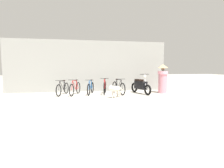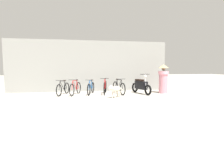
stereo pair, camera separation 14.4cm
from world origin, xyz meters
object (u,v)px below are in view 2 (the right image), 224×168
object	(u,v)px
bicycle_1	(75,88)
bicycle_2	(91,88)
bicycle_0	(63,89)
motorcycle	(141,86)
stray_dog	(115,89)
bicycle_4	(119,88)
person_in_robes	(163,78)
bicycle_3	(105,87)

from	to	relation	value
bicycle_1	bicycle_2	size ratio (longest dim) A/B	1.01
bicycle_0	motorcycle	distance (m)	4.32
bicycle_2	stray_dog	xyz separation A→B (m)	(1.11, -1.45, 0.09)
bicycle_2	bicycle_4	bearing A→B (deg)	99.35
bicycle_4	motorcycle	size ratio (longest dim) A/B	0.90
bicycle_4	motorcycle	world-z (taller)	motorcycle
person_in_robes	bicycle_2	bearing A→B (deg)	4.59
bicycle_1	bicycle_3	distance (m)	1.64
bicycle_0	person_in_robes	distance (m)	5.68
bicycle_1	bicycle_4	distance (m)	2.39
bicycle_1	bicycle_2	world-z (taller)	bicycle_1
bicycle_0	motorcycle	xyz separation A→B (m)	(4.31, -0.28, 0.11)
bicycle_4	motorcycle	xyz separation A→B (m)	(1.26, -0.14, 0.10)
stray_dog	bicycle_3	bearing A→B (deg)	-116.97
bicycle_0	bicycle_4	xyz separation A→B (m)	(3.05, -0.14, 0.02)
bicycle_2	person_in_robes	distance (m)	4.19
motorcycle	stray_dog	xyz separation A→B (m)	(-1.70, -1.16, -0.02)
bicycle_1	stray_dog	distance (m)	2.37
bicycle_0	person_in_robes	size ratio (longest dim) A/B	0.96
bicycle_3	stray_dog	xyz separation A→B (m)	(0.31, -1.45, 0.06)
bicycle_2	motorcycle	bearing A→B (deg)	99.03
person_in_robes	bicycle_4	bearing A→B (deg)	5.45
bicycle_0	motorcycle	world-z (taller)	motorcycle
motorcycle	stray_dog	distance (m)	2.06
person_in_robes	bicycle_0	bearing A→B (deg)	5.76
bicycle_0	person_in_robes	world-z (taller)	person_in_robes
stray_dog	person_in_robes	xyz separation A→B (m)	(3.04, 1.15, 0.44)
stray_dog	person_in_robes	distance (m)	3.28
motorcycle	bicycle_1	bearing A→B (deg)	-108.31
bicycle_0	bicycle_3	bearing A→B (deg)	107.78
motorcycle	bicycle_0	bearing A→B (deg)	-109.11
bicycle_0	bicycle_3	size ratio (longest dim) A/B	0.91
motorcycle	bicycle_2	bearing A→B (deg)	-111.25
bicycle_4	stray_dog	size ratio (longest dim) A/B	1.87
bicycle_1	stray_dog	xyz separation A→B (m)	(1.95, -1.35, 0.08)
bicycle_0	bicycle_1	distance (m)	0.67
bicycle_2	bicycle_4	xyz separation A→B (m)	(1.55, -0.15, 0.02)
bicycle_4	person_in_robes	size ratio (longest dim) A/B	1.00
bicycle_3	person_in_robes	size ratio (longest dim) A/B	1.05
bicycle_4	stray_dog	distance (m)	1.37
bicycle_3	motorcycle	xyz separation A→B (m)	(2.01, -0.29, 0.08)
bicycle_3	stray_dog	distance (m)	1.48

